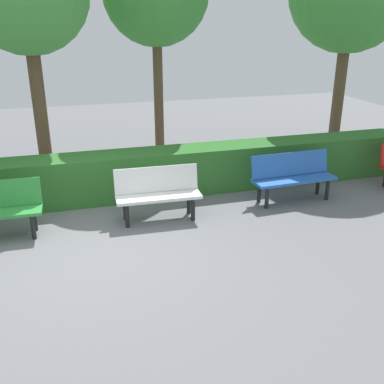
# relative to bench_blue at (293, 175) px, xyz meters

# --- Properties ---
(ground_plane) EXTENTS (23.08, 23.08, 0.00)m
(ground_plane) POSITION_rel_bench_blue_xyz_m (3.74, 0.84, -0.48)
(ground_plane) COLOR slate
(bench_blue) EXTENTS (1.55, 0.54, 0.86)m
(bench_blue) POSITION_rel_bench_blue_xyz_m (0.00, 0.00, 0.00)
(bench_blue) COLOR blue
(bench_blue) RESTS_ON ground_plane
(bench_white) EXTENTS (1.40, 0.51, 0.86)m
(bench_white) POSITION_rel_bench_blue_xyz_m (2.51, 0.12, -0.00)
(bench_white) COLOR white
(bench_white) RESTS_ON ground_plane
(hedge_row) EXTENTS (19.08, 0.69, 0.85)m
(hedge_row) POSITION_rel_bench_blue_xyz_m (2.56, -0.96, -0.06)
(hedge_row) COLOR #2D6B28
(hedge_row) RESTS_ON ground_plane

